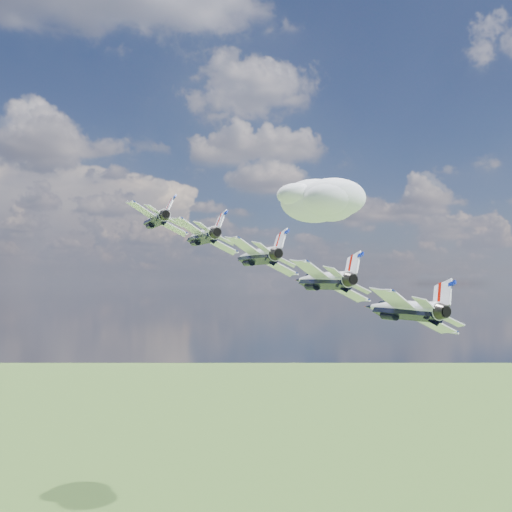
{
  "coord_description": "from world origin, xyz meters",
  "views": [
    {
      "loc": [
        -25.92,
        -86.13,
        138.85
      ],
      "look_at": [
        -14.0,
        -5.92,
        142.81
      ],
      "focal_mm": 40.0,
      "sensor_mm": 36.0,
      "label": 1
    }
  ],
  "objects": [
    {
      "name": "jet_2",
      "position": [
        -14.0,
        -5.92,
        142.81
      ],
      "size": [
        14.96,
        17.92,
        9.09
      ],
      "primitive_type": null,
      "rotation": [
        0.0,
        0.5,
        0.25
      ],
      "color": "white"
    },
    {
      "name": "jet_1",
      "position": [
        -21.35,
        2.4,
        146.26
      ],
      "size": [
        14.96,
        17.92,
        9.09
      ],
      "primitive_type": null,
      "rotation": [
        0.0,
        0.5,
        0.25
      ],
      "color": "silver"
    },
    {
      "name": "jet_4",
      "position": [
        0.7,
        -22.56,
        135.93
      ],
      "size": [
        14.96,
        17.92,
        9.09
      ],
      "primitive_type": null,
      "rotation": [
        0.0,
        0.5,
        0.25
      ],
      "color": "silver"
    },
    {
      "name": "jet_0",
      "position": [
        -28.7,
        10.72,
        149.7
      ],
      "size": [
        14.96,
        17.92,
        9.09
      ],
      "primitive_type": null,
      "rotation": [
        0.0,
        0.5,
        0.25
      ],
      "color": "silver"
    },
    {
      "name": "cloud_far",
      "position": [
        47.62,
        215.76,
        182.58
      ],
      "size": [
        58.13,
        45.68,
        22.84
      ],
      "primitive_type": "ellipsoid",
      "color": "white"
    },
    {
      "name": "jet_3",
      "position": [
        -6.65,
        -14.24,
        139.37
      ],
      "size": [
        14.96,
        17.92,
        9.09
      ],
      "primitive_type": null,
      "rotation": [
        0.0,
        0.5,
        0.25
      ],
      "color": "white"
    }
  ]
}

